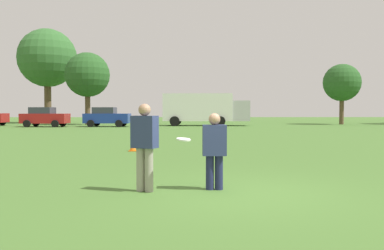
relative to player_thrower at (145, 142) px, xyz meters
The scene contains 11 objects.
ground_plane 2.02m from the player_thrower, ahead, with size 163.49×163.49×0.00m, color #47702D.
player_thrower is the anchor object (origin of this frame).
player_defender 1.37m from the player_thrower, ahead, with size 0.47×0.27×1.51m.
frisbee 0.79m from the player_thrower, 18.11° to the right, with size 0.27×0.27×0.08m.
traffic_cone 7.97m from the player_thrower, 98.59° to the left, with size 0.32×0.32×0.48m.
parked_car_mid_left 33.07m from the player_thrower, 111.62° to the left, with size 4.30×2.41×1.82m.
parked_car_center 31.65m from the player_thrower, 101.78° to the left, with size 4.30×2.41×1.82m.
box_truck 33.34m from the player_thrower, 85.17° to the left, with size 8.63×3.34×3.18m.
tree_west_maple 44.69m from the player_thrower, 110.31° to the left, with size 6.85×6.85×11.13m.
tree_center_elm 37.74m from the player_thrower, 104.60° to the left, with size 4.72×4.72×7.67m.
tree_east_birch 40.88m from the player_thrower, 63.89° to the left, with size 4.03×4.03×6.55m.
Camera 1 is at (-1.01, -7.74, 1.58)m, focal length 38.74 mm.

